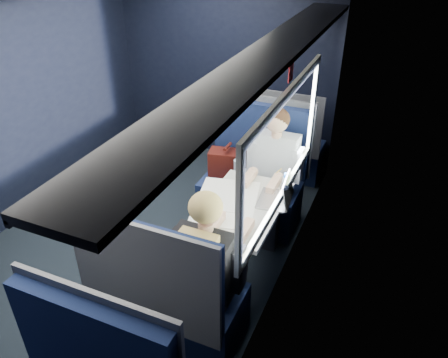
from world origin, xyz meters
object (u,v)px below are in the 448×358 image
at_px(man, 273,169).
at_px(woman, 210,261).
at_px(table, 239,212).
at_px(laptop, 280,195).
at_px(seat_bay_near, 251,181).
at_px(seat_bay_far, 170,299).
at_px(seat_row_front, 279,146).
at_px(cup, 286,184).
at_px(bottle_small, 285,185).

bearing_deg(man, woman, -90.00).
bearing_deg(woman, table, 95.45).
bearing_deg(table, man, 84.48).
distance_m(man, laptop, 0.59).
xyz_separation_m(seat_bay_near, seat_bay_far, (0.02, -1.75, -0.01)).
bearing_deg(seat_bay_near, table, -77.12).
bearing_deg(seat_row_front, table, -84.20).
height_order(seat_bay_near, laptop, seat_bay_near).
bearing_deg(laptop, seat_row_front, 106.49).
distance_m(man, cup, 0.38).
xyz_separation_m(seat_bay_near, bottle_small, (0.50, -0.57, 0.40)).
bearing_deg(bottle_small, seat_row_front, 107.83).
bearing_deg(laptop, bottle_small, 91.33).
relative_size(table, bottle_small, 5.01).
bearing_deg(cup, woman, -101.27).
distance_m(table, seat_bay_near, 0.93).
height_order(table, laptop, laptop).
height_order(man, laptop, man).
bearing_deg(laptop, seat_bay_near, 125.21).
bearing_deg(table, seat_bay_far, -101.78).
height_order(seat_bay_near, bottle_small, seat_bay_near).
distance_m(seat_row_front, bottle_small, 1.62).
xyz_separation_m(seat_bay_near, seat_row_front, (0.02, 0.92, -0.02)).
height_order(table, bottle_small, bottle_small).
bearing_deg(seat_row_front, seat_bay_near, -91.07).
distance_m(seat_bay_near, woman, 1.63).
distance_m(seat_row_front, man, 1.17).
distance_m(bottle_small, cup, 0.11).
bearing_deg(seat_bay_far, table, 78.22).
relative_size(table, laptop, 2.86).
bearing_deg(seat_bay_far, bottle_small, 67.85).
height_order(man, woman, same).
bearing_deg(seat_bay_far, seat_row_front, 90.00).
distance_m(table, cup, 0.51).
bearing_deg(seat_bay_near, seat_bay_far, -89.44).
distance_m(seat_bay_near, laptop, 0.95).
relative_size(seat_bay_near, woman, 0.95).
xyz_separation_m(laptop, bottle_small, (-0.00, 0.14, 0.02)).
relative_size(seat_bay_far, laptop, 3.60).
xyz_separation_m(seat_row_front, bottle_small, (0.48, -1.49, 0.42)).
xyz_separation_m(seat_bay_far, man, (0.25, 1.57, 0.30)).
distance_m(woman, laptop, 0.91).
distance_m(seat_bay_far, bottle_small, 1.34).
xyz_separation_m(seat_row_front, woman, (0.25, -2.50, 0.32)).
xyz_separation_m(seat_row_front, man, (0.25, -1.10, 0.31)).
bearing_deg(cup, man, 126.25).
xyz_separation_m(seat_bay_near, laptop, (0.50, -0.71, 0.38)).
relative_size(man, woman, 1.00).
height_order(laptop, bottle_small, laptop).
distance_m(seat_bay_near, bottle_small, 0.86).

